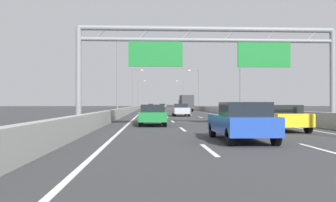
# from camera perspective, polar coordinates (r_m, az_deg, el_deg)

# --- Properties ---
(ground_plane) EXTENTS (260.00, 260.00, 0.00)m
(ground_plane) POSITION_cam_1_polar(r_m,az_deg,el_deg) (98.66, -0.80, -1.31)
(ground_plane) COLOR #38383A
(lane_dash_left_1) EXTENTS (0.16, 3.00, 0.01)m
(lane_dash_left_1) POSITION_cam_1_polar(r_m,az_deg,el_deg) (11.33, 6.62, -7.86)
(lane_dash_left_1) COLOR white
(lane_dash_left_1) RESTS_ON ground_plane
(lane_dash_left_2) EXTENTS (0.16, 3.00, 0.01)m
(lane_dash_left_2) POSITION_cam_1_polar(r_m,az_deg,el_deg) (20.22, 2.37, -4.60)
(lane_dash_left_2) COLOR white
(lane_dash_left_2) RESTS_ON ground_plane
(lane_dash_left_3) EXTENTS (0.16, 3.00, 0.01)m
(lane_dash_left_3) POSITION_cam_1_polar(r_m,az_deg,el_deg) (29.17, 0.74, -3.33)
(lane_dash_left_3) COLOR white
(lane_dash_left_3) RESTS_ON ground_plane
(lane_dash_left_4) EXTENTS (0.16, 3.00, 0.01)m
(lane_dash_left_4) POSITION_cam_1_polar(r_m,az_deg,el_deg) (38.15, -0.13, -2.65)
(lane_dash_left_4) COLOR white
(lane_dash_left_4) RESTS_ON ground_plane
(lane_dash_left_5) EXTENTS (0.16, 3.00, 0.01)m
(lane_dash_left_5) POSITION_cam_1_polar(r_m,az_deg,el_deg) (47.14, -0.66, -2.23)
(lane_dash_left_5) COLOR white
(lane_dash_left_5) RESTS_ON ground_plane
(lane_dash_left_6) EXTENTS (0.16, 3.00, 0.01)m
(lane_dash_left_6) POSITION_cam_1_polar(r_m,az_deg,el_deg) (56.13, -1.03, -1.95)
(lane_dash_left_6) COLOR white
(lane_dash_left_6) RESTS_ON ground_plane
(lane_dash_left_7) EXTENTS (0.16, 3.00, 0.01)m
(lane_dash_left_7) POSITION_cam_1_polar(r_m,az_deg,el_deg) (65.12, -1.29, -1.74)
(lane_dash_left_7) COLOR white
(lane_dash_left_7) RESTS_ON ground_plane
(lane_dash_left_8) EXTENTS (0.16, 3.00, 0.01)m
(lane_dash_left_8) POSITION_cam_1_polar(r_m,az_deg,el_deg) (74.12, -1.49, -1.58)
(lane_dash_left_8) COLOR white
(lane_dash_left_8) RESTS_ON ground_plane
(lane_dash_left_9) EXTENTS (0.16, 3.00, 0.01)m
(lane_dash_left_9) POSITION_cam_1_polar(r_m,az_deg,el_deg) (83.11, -1.65, -1.46)
(lane_dash_left_9) COLOR white
(lane_dash_left_9) RESTS_ON ground_plane
(lane_dash_left_10) EXTENTS (0.16, 3.00, 0.01)m
(lane_dash_left_10) POSITION_cam_1_polar(r_m,az_deg,el_deg) (92.11, -1.77, -1.36)
(lane_dash_left_10) COLOR white
(lane_dash_left_10) RESTS_ON ground_plane
(lane_dash_left_11) EXTENTS (0.16, 3.00, 0.01)m
(lane_dash_left_11) POSITION_cam_1_polar(r_m,az_deg,el_deg) (101.11, -1.87, -1.28)
(lane_dash_left_11) COLOR white
(lane_dash_left_11) RESTS_ON ground_plane
(lane_dash_left_12) EXTENTS (0.16, 3.00, 0.01)m
(lane_dash_left_12) POSITION_cam_1_polar(r_m,az_deg,el_deg) (110.10, -1.96, -1.21)
(lane_dash_left_12) COLOR white
(lane_dash_left_12) RESTS_ON ground_plane
(lane_dash_left_13) EXTENTS (0.16, 3.00, 0.01)m
(lane_dash_left_13) POSITION_cam_1_polar(r_m,az_deg,el_deg) (119.10, -2.03, -1.16)
(lane_dash_left_13) COLOR white
(lane_dash_left_13) RESTS_ON ground_plane
(lane_dash_left_14) EXTENTS (0.16, 3.00, 0.01)m
(lane_dash_left_14) POSITION_cam_1_polar(r_m,az_deg,el_deg) (128.10, -2.10, -1.11)
(lane_dash_left_14) COLOR white
(lane_dash_left_14) RESTS_ON ground_plane
(lane_dash_left_15) EXTENTS (0.16, 3.00, 0.01)m
(lane_dash_left_15) POSITION_cam_1_polar(r_m,az_deg,el_deg) (137.10, -2.15, -1.07)
(lane_dash_left_15) COLOR white
(lane_dash_left_15) RESTS_ON ground_plane
(lane_dash_left_16) EXTENTS (0.16, 3.00, 0.01)m
(lane_dash_left_16) POSITION_cam_1_polar(r_m,az_deg,el_deg) (146.10, -2.20, -1.03)
(lane_dash_left_16) COLOR white
(lane_dash_left_16) RESTS_ON ground_plane
(lane_dash_left_17) EXTENTS (0.16, 3.00, 0.01)m
(lane_dash_left_17) POSITION_cam_1_polar(r_m,az_deg,el_deg) (155.10, -2.24, -0.99)
(lane_dash_left_17) COLOR white
(lane_dash_left_17) RESTS_ON ground_plane
(lane_dash_right_1) EXTENTS (0.16, 3.00, 0.01)m
(lane_dash_right_1) POSITION_cam_1_polar(r_m,az_deg,el_deg) (12.44, 23.34, -7.17)
(lane_dash_right_1) COLOR white
(lane_dash_right_1) RESTS_ON ground_plane
(lane_dash_right_2) EXTENTS (0.16, 3.00, 0.01)m
(lane_dash_right_2) POSITION_cam_1_polar(r_m,az_deg,el_deg) (20.86, 12.30, -4.46)
(lane_dash_right_2) COLOR white
(lane_dash_right_2) RESTS_ON ground_plane
(lane_dash_right_3) EXTENTS (0.16, 3.00, 0.01)m
(lane_dash_right_3) POSITION_cam_1_polar(r_m,az_deg,el_deg) (29.62, 7.71, -3.28)
(lane_dash_right_3) COLOR white
(lane_dash_right_3) RESTS_ON ground_plane
(lane_dash_right_4) EXTENTS (0.16, 3.00, 0.01)m
(lane_dash_right_4) POSITION_cam_1_polar(r_m,az_deg,el_deg) (38.50, 5.24, -2.63)
(lane_dash_right_4) COLOR white
(lane_dash_right_4) RESTS_ON ground_plane
(lane_dash_right_5) EXTENTS (0.16, 3.00, 0.01)m
(lane_dash_right_5) POSITION_cam_1_polar(r_m,az_deg,el_deg) (47.42, 3.69, -2.22)
(lane_dash_right_5) COLOR white
(lane_dash_right_5) RESTS_ON ground_plane
(lane_dash_right_6) EXTENTS (0.16, 3.00, 0.01)m
(lane_dash_right_6) POSITION_cam_1_polar(r_m,az_deg,el_deg) (56.36, 2.64, -1.94)
(lane_dash_right_6) COLOR white
(lane_dash_right_6) RESTS_ON ground_plane
(lane_dash_right_7) EXTENTS (0.16, 3.00, 0.01)m
(lane_dash_right_7) POSITION_cam_1_polar(r_m,az_deg,el_deg) (65.32, 1.87, -1.74)
(lane_dash_right_7) COLOR white
(lane_dash_right_7) RESTS_ON ground_plane
(lane_dash_right_8) EXTENTS (0.16, 3.00, 0.01)m
(lane_dash_right_8) POSITION_cam_1_polar(r_m,az_deg,el_deg) (74.29, 1.29, -1.58)
(lane_dash_right_8) COLOR white
(lane_dash_right_8) RESTS_ON ground_plane
(lane_dash_right_9) EXTENTS (0.16, 3.00, 0.01)m
(lane_dash_right_9) POSITION_cam_1_polar(r_m,az_deg,el_deg) (83.27, 0.83, -1.46)
(lane_dash_right_9) COLOR white
(lane_dash_right_9) RESTS_ON ground_plane
(lane_dash_right_10) EXTENTS (0.16, 3.00, 0.01)m
(lane_dash_right_10) POSITION_cam_1_polar(r_m,az_deg,el_deg) (92.25, 0.47, -1.36)
(lane_dash_right_10) COLOR white
(lane_dash_right_10) RESTS_ON ground_plane
(lane_dash_right_11) EXTENTS (0.16, 3.00, 0.01)m
(lane_dash_right_11) POSITION_cam_1_polar(r_m,az_deg,el_deg) (101.24, 0.16, -1.28)
(lane_dash_right_11) COLOR white
(lane_dash_right_11) RESTS_ON ground_plane
(lane_dash_right_12) EXTENTS (0.16, 3.00, 0.01)m
(lane_dash_right_12) POSITION_cam_1_polar(r_m,az_deg,el_deg) (110.22, -0.09, -1.21)
(lane_dash_right_12) COLOR white
(lane_dash_right_12) RESTS_ON ground_plane
(lane_dash_right_13) EXTENTS (0.16, 3.00, 0.01)m
(lane_dash_right_13) POSITION_cam_1_polar(r_m,az_deg,el_deg) (119.21, -0.30, -1.16)
(lane_dash_right_13) COLOR white
(lane_dash_right_13) RESTS_ON ground_plane
(lane_dash_right_14) EXTENTS (0.16, 3.00, 0.01)m
(lane_dash_right_14) POSITION_cam_1_polar(r_m,az_deg,el_deg) (128.20, -0.49, -1.11)
(lane_dash_right_14) COLOR white
(lane_dash_right_14) RESTS_ON ground_plane
(lane_dash_right_15) EXTENTS (0.16, 3.00, 0.01)m
(lane_dash_right_15) POSITION_cam_1_polar(r_m,az_deg,el_deg) (137.19, -0.65, -1.07)
(lane_dash_right_15) COLOR white
(lane_dash_right_15) RESTS_ON ground_plane
(lane_dash_right_16) EXTENTS (0.16, 3.00, 0.01)m
(lane_dash_right_16) POSITION_cam_1_polar(r_m,az_deg,el_deg) (146.19, -0.79, -1.03)
(lane_dash_right_16) COLOR white
(lane_dash_right_16) RESTS_ON ground_plane
(lane_dash_right_17) EXTENTS (0.16, 3.00, 0.01)m
(lane_dash_right_17) POSITION_cam_1_polar(r_m,az_deg,el_deg) (155.18, -0.91, -0.99)
(lane_dash_right_17) COLOR white
(lane_dash_right_17) RESTS_ON ground_plane
(edge_line_left) EXTENTS (0.16, 176.00, 0.01)m
(edge_line_left) POSITION_cam_1_polar(r_m,az_deg,el_deg) (86.60, -3.98, -1.42)
(edge_line_left) COLOR white
(edge_line_left) RESTS_ON ground_plane
(edge_line_right) EXTENTS (0.16, 176.00, 0.01)m
(edge_line_right) POSITION_cam_1_polar(r_m,az_deg,el_deg) (87.05, 2.95, -1.42)
(edge_line_right) COLOR white
(edge_line_right) RESTS_ON ground_plane
(barrier_left) EXTENTS (0.45, 220.00, 0.95)m
(barrier_left) POSITION_cam_1_polar(r_m,az_deg,el_deg) (108.63, -4.64, -0.98)
(barrier_left) COLOR #9E9E99
(barrier_left) RESTS_ON ground_plane
(barrier_right) EXTENTS (0.45, 220.00, 0.95)m
(barrier_right) POSITION_cam_1_polar(r_m,az_deg,el_deg) (109.09, 2.63, -0.98)
(barrier_right) COLOR #9E9E99
(barrier_right) RESTS_ON ground_plane
(sign_gantry) EXTENTS (16.55, 0.36, 6.36)m
(sign_gantry) POSITION_cam_1_polar(r_m,az_deg,el_deg) (22.59, 6.59, 8.09)
(sign_gantry) COLOR gray
(sign_gantry) RESTS_ON ground_plane
(streetlamp_left_mid) EXTENTS (2.58, 0.28, 9.50)m
(streetlamp_left_mid) POSITION_cam_1_polar(r_m,az_deg,el_deg) (43.94, -7.91, 4.68)
(streetlamp_left_mid) COLOR slate
(streetlamp_left_mid) RESTS_ON ground_plane
(streetlamp_right_mid) EXTENTS (2.58, 0.28, 9.50)m
(streetlamp_right_mid) POSITION_cam_1_polar(r_m,az_deg,el_deg) (45.17, 11.38, 4.55)
(streetlamp_right_mid) COLOR slate
(streetlamp_right_mid) RESTS_ON ground_plane
(streetlamp_left_far) EXTENTS (2.58, 0.28, 9.50)m
(streetlamp_left_far) POSITION_cam_1_polar(r_m,az_deg,el_deg) (81.50, -5.60, 2.31)
(streetlamp_left_far) COLOR slate
(streetlamp_left_far) RESTS_ON ground_plane
(streetlamp_right_far) EXTENTS (2.58, 0.28, 9.50)m
(streetlamp_right_far) POSITION_cam_1_polar(r_m,az_deg,el_deg) (82.17, 4.86, 2.29)
(streetlamp_right_far) COLOR slate
(streetlamp_right_far) RESTS_ON ground_plane
(streetlamp_left_distant) EXTENTS (2.58, 0.28, 9.50)m
(streetlamp_left_distant) POSITION_cam_1_polar(r_m,az_deg,el_deg) (119.16, -4.76, 1.44)
(streetlamp_left_distant) COLOR slate
(streetlamp_left_distant) RESTS_ON ground_plane
(streetlamp_right_distant) EXTENTS (2.58, 0.28, 9.50)m
(streetlamp_right_distant) POSITION_cam_1_polar(r_m,az_deg,el_deg) (119.62, 2.41, 1.43)
(streetlamp_right_distant) COLOR slate
(streetlamp_right_distant) RESTS_ON ground_plane
(black_car) EXTENTS (1.89, 4.26, 1.47)m
(black_car) POSITION_cam_1_polar(r_m,az_deg,el_deg) (118.97, -2.82, -0.80)
(black_car) COLOR black
(black_car) RESTS_ON ground_plane
(blue_car) EXTENTS (1.86, 4.45, 1.53)m
(blue_car) POSITION_cam_1_polar(r_m,az_deg,el_deg) (14.08, 11.80, -3.29)
(blue_car) COLOR #2347AD
(blue_car) RESTS_ON ground_plane
(yellow_car) EXTENTS (1.86, 4.70, 1.41)m
(yellow_car) POSITION_cam_1_polar(r_m,az_deg,el_deg) (20.19, 17.60, -2.51)
(yellow_car) COLOR yellow
(yellow_car) RESTS_ON ground_plane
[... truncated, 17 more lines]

